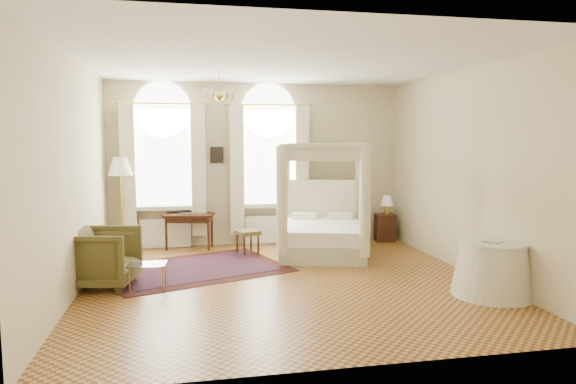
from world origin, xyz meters
The scene contains 18 objects.
ground centered at (0.00, 0.00, 0.00)m, with size 6.00×6.00×0.00m, color #AB7A31.
room_walls centered at (0.00, 0.00, 1.98)m, with size 6.00×6.00×6.00m.
window_left centered at (-1.90, 2.87, 1.49)m, with size 1.62×0.27×3.29m.
window_right centered at (0.20, 2.87, 1.49)m, with size 1.62×0.27×3.29m.
chandelier centered at (-0.90, 1.20, 2.91)m, with size 0.51×0.45×0.50m.
wall_pictures centered at (0.09, 2.97, 1.89)m, with size 2.54×0.03×0.39m.
canopy_bed centered at (1.02, 1.70, 0.47)m, with size 1.99×2.24×2.09m.
nightstand centered at (2.67, 2.70, 0.29)m, with size 0.40×0.36×0.58m, color #35190E.
nightstand_lamp centered at (2.73, 2.76, 0.83)m, with size 0.26×0.26×0.38m.
writing_desk centered at (-1.43, 2.70, 0.60)m, with size 1.02×0.68×0.70m.
laptop centered at (-1.44, 2.66, 0.72)m, with size 0.33×0.21×0.03m, color black.
stool centered at (-0.35, 2.03, 0.38)m, with size 0.50×0.50×0.45m.
armchair centered at (-2.70, 0.29, 0.44)m, with size 0.93×0.96×0.87m, color #49421F.
coffee_table centered at (-2.05, 0.08, 0.33)m, with size 0.57×0.42×0.37m.
floor_lamp centered at (-2.70, 2.70, 1.55)m, with size 0.47×0.47×1.82m.
oriental_rug centered at (-1.34, 1.06, 0.01)m, with size 3.39×2.91×0.01m.
side_table centered at (2.70, -1.20, 0.37)m, with size 1.12×1.12×0.76m.
book centered at (2.57, -1.29, 0.77)m, with size 0.18×0.24×0.02m, color black.
Camera 1 is at (-1.46, -7.50, 2.18)m, focal length 32.00 mm.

